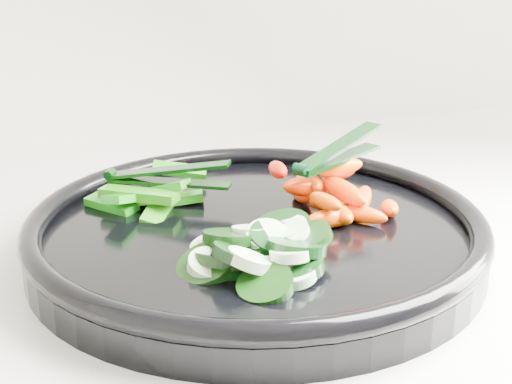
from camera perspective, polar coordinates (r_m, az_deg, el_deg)
name	(u,v)px	position (r m, az deg, el deg)	size (l,w,h in m)	color
veggie_tray	(256,232)	(0.59, 0.00, -3.18)	(0.43, 0.43, 0.04)	black
cucumber_pile	(257,252)	(0.52, 0.07, -4.83)	(0.13, 0.12, 0.04)	black
carrot_pile	(332,191)	(0.62, 6.12, 0.10)	(0.11, 0.13, 0.05)	red
pepper_pile	(150,196)	(0.63, -8.46, -0.31)	(0.12, 0.11, 0.03)	#0A6C0B
tong_carrot	(337,154)	(0.61, 6.48, 3.07)	(0.11, 0.07, 0.02)	black
tong_pepper	(165,176)	(0.63, -7.30, 1.28)	(0.10, 0.07, 0.02)	black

